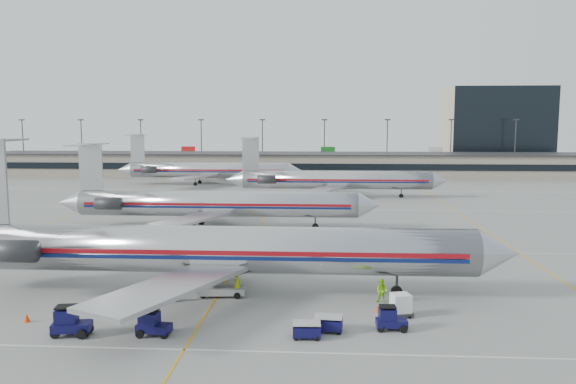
# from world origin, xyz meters

# --- Properties ---
(ground) EXTENTS (260.00, 260.00, 0.00)m
(ground) POSITION_xyz_m (0.00, 0.00, 0.00)
(ground) COLOR gray
(ground) RESTS_ON ground
(apron_markings) EXTENTS (160.00, 0.15, 0.02)m
(apron_markings) POSITION_xyz_m (0.00, 10.00, 0.01)
(apron_markings) COLOR silver
(apron_markings) RESTS_ON ground
(terminal) EXTENTS (162.00, 17.00, 6.25)m
(terminal) POSITION_xyz_m (0.00, 97.97, 3.16)
(terminal) COLOR gray
(terminal) RESTS_ON ground
(light_mast_row) EXTENTS (163.60, 0.40, 15.28)m
(light_mast_row) POSITION_xyz_m (0.00, 112.00, 8.58)
(light_mast_row) COLOR #38383D
(light_mast_row) RESTS_ON ground
(distant_building) EXTENTS (30.00, 20.00, 25.00)m
(distant_building) POSITION_xyz_m (62.00, 128.00, 12.50)
(distant_building) COLOR tan
(distant_building) RESTS_ON ground
(jet_foreground) EXTENTS (49.16, 28.95, 12.87)m
(jet_foreground) POSITION_xyz_m (-1.11, -6.11, 3.73)
(jet_foreground) COLOR silver
(jet_foreground) RESTS_ON ground
(jet_second_row) EXTENTS (43.81, 25.80, 11.47)m
(jet_second_row) POSITION_xyz_m (-6.42, 22.94, 3.33)
(jet_second_row) COLOR silver
(jet_second_row) RESTS_ON ground
(jet_third_row) EXTENTS (42.24, 25.98, 11.55)m
(jet_third_row) POSITION_xyz_m (10.33, 55.91, 3.35)
(jet_third_row) COLOR silver
(jet_third_row) RESTS_ON ground
(jet_back_row) EXTENTS (42.88, 26.37, 11.72)m
(jet_back_row) POSITION_xyz_m (-18.36, 76.33, 3.40)
(jet_back_row) COLOR silver
(jet_back_row) RESTS_ON ground
(tug_left) EXTENTS (2.66, 1.65, 2.03)m
(tug_left) POSITION_xyz_m (-8.15, -16.16, 0.92)
(tug_left) COLOR #0B0A3B
(tug_left) RESTS_ON ground
(tug_center) EXTENTS (2.37, 1.46, 1.80)m
(tug_center) POSITION_xyz_m (-2.69, -15.84, 0.82)
(tug_center) COLOR #0B0A3B
(tug_center) RESTS_ON ground
(tug_right) EXTENTS (2.14, 1.16, 1.70)m
(tug_right) POSITION_xyz_m (13.16, -13.83, 0.77)
(tug_right) COLOR #0B0A3B
(tug_right) RESTS_ON ground
(cart_inner) EXTENTS (2.00, 1.46, 1.07)m
(cart_inner) POSITION_xyz_m (8.99, -14.34, 0.57)
(cart_inner) COLOR #0B0A3B
(cart_inner) RESTS_ON ground
(cart_outer) EXTENTS (1.87, 1.33, 1.03)m
(cart_outer) POSITION_xyz_m (7.56, -15.58, 0.55)
(cart_outer) COLOR #0B0A3B
(cart_outer) RESTS_ON ground
(uld_container) EXTENTS (1.84, 1.64, 1.66)m
(uld_container) POSITION_xyz_m (14.29, -10.97, 0.84)
(uld_container) COLOR #2D2D30
(uld_container) RESTS_ON ground
(belt_loader) EXTENTS (4.56, 1.68, 2.38)m
(belt_loader) POSITION_xyz_m (0.46, -7.11, 0.64)
(belt_loader) COLOR #A0A0A0
(belt_loader) RESTS_ON ground
(ramp_worker_near) EXTENTS (0.77, 0.70, 1.76)m
(ramp_worker_near) POSITION_xyz_m (1.70, -7.13, 0.88)
(ramp_worker_near) COLOR #C0DE14
(ramp_worker_near) RESTS_ON ground
(ramp_worker_far) EXTENTS (1.14, 1.04, 1.91)m
(ramp_worker_far) POSITION_xyz_m (13.23, -7.95, 0.95)
(ramp_worker_far) COLOR #89E115
(ramp_worker_far) RESTS_ON ground
(cone_right) EXTENTS (0.59, 0.59, 0.61)m
(cone_right) POSITION_xyz_m (12.72, -10.24, 0.30)
(cone_right) COLOR #EF3807
(cone_right) RESTS_ON ground
(cone_left) EXTENTS (0.46, 0.46, 0.63)m
(cone_left) POSITION_xyz_m (-12.35, -13.85, 0.31)
(cone_left) COLOR #EF3807
(cone_left) RESTS_ON ground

